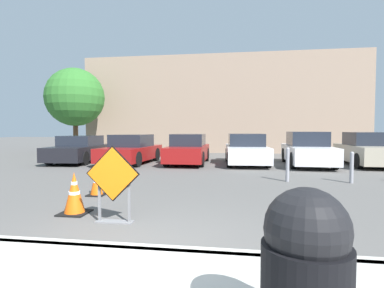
{
  "coord_description": "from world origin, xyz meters",
  "views": [
    {
      "loc": [
        1.28,
        -3.61,
        1.63
      ],
      "look_at": [
        -0.76,
        10.31,
        0.95
      ],
      "focal_mm": 28.0,
      "sensor_mm": 36.0,
      "label": 1
    }
  ],
  "objects_px": {
    "parked_car_fifth": "(307,150)",
    "bollard_nearest": "(288,164)",
    "parked_car_second": "(131,150)",
    "parked_car_third": "(188,150)",
    "road_closed_sign": "(113,181)",
    "traffic_cone_third": "(109,174)",
    "traffic_cone_fourth": "(120,167)",
    "traffic_cone_nearest": "(74,193)",
    "parked_car_fourth": "(246,150)",
    "parked_car_nearest": "(80,150)",
    "bollard_second": "(352,166)",
    "trash_bin": "(306,269)",
    "traffic_cone_second": "(97,182)",
    "parked_car_sixth": "(369,150)"
  },
  "relations": [
    {
      "from": "parked_car_fifth",
      "to": "bollard_nearest",
      "type": "xyz_separation_m",
      "value": [
        -1.62,
        -4.62,
        -0.14
      ]
    },
    {
      "from": "parked_car_second",
      "to": "parked_car_third",
      "type": "height_order",
      "value": "parked_car_third"
    },
    {
      "from": "road_closed_sign",
      "to": "parked_car_fifth",
      "type": "height_order",
      "value": "parked_car_fifth"
    },
    {
      "from": "traffic_cone_third",
      "to": "bollard_nearest",
      "type": "xyz_separation_m",
      "value": [
        5.35,
        1.23,
        0.25
      ]
    },
    {
      "from": "traffic_cone_fourth",
      "to": "traffic_cone_nearest",
      "type": "bearing_deg",
      "value": -78.23
    },
    {
      "from": "parked_car_third",
      "to": "parked_car_fourth",
      "type": "distance_m",
      "value": 2.75
    },
    {
      "from": "bollard_nearest",
      "to": "parked_car_fourth",
      "type": "bearing_deg",
      "value": 103.56
    },
    {
      "from": "traffic_cone_fourth",
      "to": "parked_car_third",
      "type": "height_order",
      "value": "parked_car_third"
    },
    {
      "from": "traffic_cone_third",
      "to": "parked_car_nearest",
      "type": "relative_size",
      "value": 0.15
    },
    {
      "from": "traffic_cone_third",
      "to": "bollard_second",
      "type": "height_order",
      "value": "bollard_second"
    },
    {
      "from": "traffic_cone_nearest",
      "to": "parked_car_fourth",
      "type": "distance_m",
      "value": 9.67
    },
    {
      "from": "traffic_cone_nearest",
      "to": "parked_car_fifth",
      "type": "xyz_separation_m",
      "value": [
        6.31,
        8.93,
        0.31
      ]
    },
    {
      "from": "traffic_cone_nearest",
      "to": "traffic_cone_fourth",
      "type": "height_order",
      "value": "traffic_cone_nearest"
    },
    {
      "from": "trash_bin",
      "to": "bollard_second",
      "type": "distance_m",
      "value": 8.18
    },
    {
      "from": "parked_car_second",
      "to": "parked_car_fifth",
      "type": "bearing_deg",
      "value": -173.71
    },
    {
      "from": "parked_car_nearest",
      "to": "traffic_cone_third",
      "type": "bearing_deg",
      "value": 122.23
    },
    {
      "from": "traffic_cone_second",
      "to": "traffic_cone_fourth",
      "type": "distance_m",
      "value": 3.25
    },
    {
      "from": "parked_car_second",
      "to": "bollard_nearest",
      "type": "relative_size",
      "value": 3.97
    },
    {
      "from": "traffic_cone_nearest",
      "to": "parked_car_fifth",
      "type": "relative_size",
      "value": 0.18
    },
    {
      "from": "parked_car_second",
      "to": "parked_car_fourth",
      "type": "xyz_separation_m",
      "value": [
        5.48,
        0.5,
        0.02
      ]
    },
    {
      "from": "parked_car_nearest",
      "to": "parked_car_fourth",
      "type": "height_order",
      "value": "parked_car_fourth"
    },
    {
      "from": "parked_car_nearest",
      "to": "bollard_nearest",
      "type": "xyz_separation_m",
      "value": [
        9.35,
        -4.38,
        -0.06
      ]
    },
    {
      "from": "road_closed_sign",
      "to": "parked_car_nearest",
      "type": "distance_m",
      "value": 10.74
    },
    {
      "from": "parked_car_third",
      "to": "traffic_cone_nearest",
      "type": "bearing_deg",
      "value": 84.24
    },
    {
      "from": "road_closed_sign",
      "to": "parked_car_fifth",
      "type": "xyz_separation_m",
      "value": [
        5.33,
        9.38,
        -0.03
      ]
    },
    {
      "from": "traffic_cone_nearest",
      "to": "bollard_second",
      "type": "bearing_deg",
      "value": 33.26
    },
    {
      "from": "parked_car_sixth",
      "to": "bollard_nearest",
      "type": "relative_size",
      "value": 3.97
    },
    {
      "from": "parked_car_fourth",
      "to": "bollard_nearest",
      "type": "height_order",
      "value": "parked_car_fourth"
    },
    {
      "from": "traffic_cone_second",
      "to": "bollard_nearest",
      "type": "height_order",
      "value": "bollard_nearest"
    },
    {
      "from": "road_closed_sign",
      "to": "traffic_cone_third",
      "type": "xyz_separation_m",
      "value": [
        -1.64,
        3.53,
        -0.42
      ]
    },
    {
      "from": "traffic_cone_second",
      "to": "parked_car_nearest",
      "type": "height_order",
      "value": "parked_car_nearest"
    },
    {
      "from": "parked_car_fifth",
      "to": "parked_car_third",
      "type": "bearing_deg",
      "value": 3.41
    },
    {
      "from": "traffic_cone_nearest",
      "to": "traffic_cone_third",
      "type": "distance_m",
      "value": 3.16
    },
    {
      "from": "traffic_cone_nearest",
      "to": "parked_car_nearest",
      "type": "relative_size",
      "value": 0.18
    },
    {
      "from": "parked_car_third",
      "to": "parked_car_sixth",
      "type": "xyz_separation_m",
      "value": [
        8.23,
        0.41,
        0.04
      ]
    },
    {
      "from": "parked_car_second",
      "to": "bollard_second",
      "type": "xyz_separation_m",
      "value": [
        8.49,
        -4.18,
        -0.14
      ]
    },
    {
      "from": "parked_car_third",
      "to": "traffic_cone_fourth",
      "type": "bearing_deg",
      "value": 65.21
    },
    {
      "from": "traffic_cone_fourth",
      "to": "parked_car_nearest",
      "type": "bearing_deg",
      "value": 133.06
    },
    {
      "from": "parked_car_sixth",
      "to": "bollard_nearest",
      "type": "bearing_deg",
      "value": 50.04
    },
    {
      "from": "parked_car_fifth",
      "to": "trash_bin",
      "type": "height_order",
      "value": "parked_car_fifth"
    },
    {
      "from": "road_closed_sign",
      "to": "trash_bin",
      "type": "height_order",
      "value": "road_closed_sign"
    },
    {
      "from": "traffic_cone_fourth",
      "to": "bollard_nearest",
      "type": "bearing_deg",
      "value": -4.57
    },
    {
      "from": "parked_car_second",
      "to": "parked_car_sixth",
      "type": "relative_size",
      "value": 1.0
    },
    {
      "from": "trash_bin",
      "to": "bollard_nearest",
      "type": "distance_m",
      "value": 7.69
    },
    {
      "from": "bollard_nearest",
      "to": "parked_car_nearest",
      "type": "bearing_deg",
      "value": 154.92
    },
    {
      "from": "traffic_cone_nearest",
      "to": "traffic_cone_third",
      "type": "height_order",
      "value": "traffic_cone_nearest"
    },
    {
      "from": "road_closed_sign",
      "to": "traffic_cone_fourth",
      "type": "relative_size",
      "value": 2.12
    },
    {
      "from": "road_closed_sign",
      "to": "traffic_cone_nearest",
      "type": "relative_size",
      "value": 1.67
    },
    {
      "from": "parked_car_second",
      "to": "parked_car_fifth",
      "type": "xyz_separation_m",
      "value": [
        8.22,
        0.44,
        0.06
      ]
    },
    {
      "from": "traffic_cone_third",
      "to": "bollard_second",
      "type": "distance_m",
      "value": 7.34
    }
  ]
}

